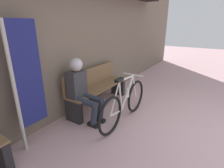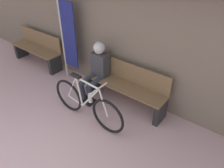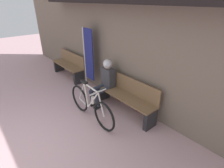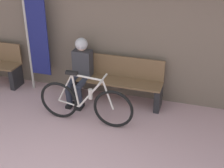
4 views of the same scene
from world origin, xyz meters
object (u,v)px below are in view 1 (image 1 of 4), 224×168
bicycle (125,103)px  banner_pole (25,80)px  person_seated (81,86)px  park_bench_near (97,88)px

bicycle → banner_pole: size_ratio=0.89×
banner_pole → bicycle: bearing=-32.6°
bicycle → banner_pole: bearing=147.4°
person_seated → banner_pole: bearing=172.1°
person_seated → bicycle: bearing=-62.7°
person_seated → banner_pole: 1.03m
park_bench_near → person_seated: bearing=-168.9°
bicycle → person_seated: (-0.37, 0.71, 0.31)m
person_seated → banner_pole: size_ratio=0.65×
bicycle → person_seated: person_seated is taller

